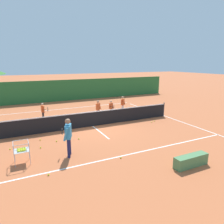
% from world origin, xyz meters
% --- Properties ---
extents(ground_plane, '(120.00, 120.00, 0.00)m').
position_xyz_m(ground_plane, '(0.00, 0.00, 0.00)').
color(ground_plane, '#BC6038').
extents(line_baseline_near, '(11.66, 0.08, 0.01)m').
position_xyz_m(line_baseline_near, '(0.00, -4.56, 0.00)').
color(line_baseline_near, white).
rests_on(line_baseline_near, ground).
extents(line_baseline_far, '(11.66, 0.08, 0.01)m').
position_xyz_m(line_baseline_far, '(0.00, 5.76, 0.00)').
color(line_baseline_far, white).
rests_on(line_baseline_far, ground).
extents(line_sideline_east, '(0.08, 10.32, 0.01)m').
position_xyz_m(line_sideline_east, '(5.83, 0.00, 0.00)').
color(line_sideline_east, white).
rests_on(line_sideline_east, ground).
extents(line_service_center, '(0.08, 5.03, 0.01)m').
position_xyz_m(line_service_center, '(0.00, 0.00, 0.00)').
color(line_service_center, white).
rests_on(line_service_center, ground).
extents(tennis_net, '(11.51, 0.08, 1.05)m').
position_xyz_m(tennis_net, '(0.00, 0.00, 0.50)').
color(tennis_net, '#333338').
rests_on(tennis_net, ground).
extents(instructor, '(0.48, 0.84, 1.69)m').
position_xyz_m(instructor, '(-2.41, -3.53, 1.01)').
color(instructor, '#191E4C').
rests_on(instructor, ground).
extents(student_0, '(0.42, 0.59, 1.24)m').
position_xyz_m(student_0, '(-2.65, 2.76, 0.75)').
color(student_0, black).
rests_on(student_0, ground).
extents(student_1, '(0.49, 0.48, 1.35)m').
position_xyz_m(student_1, '(1.00, 1.53, 0.81)').
color(student_1, black).
rests_on(student_1, ground).
extents(student_2, '(0.48, 0.64, 1.22)m').
position_xyz_m(student_2, '(2.10, 1.64, 0.74)').
color(student_2, black).
rests_on(student_2, ground).
extents(student_3, '(0.51, 0.48, 1.37)m').
position_xyz_m(student_3, '(3.39, 2.20, 0.82)').
color(student_3, silver).
rests_on(student_3, ground).
extents(ball_cart, '(0.58, 0.58, 0.90)m').
position_xyz_m(ball_cart, '(-4.27, -3.35, 0.58)').
color(ball_cart, '#B7B7BC').
rests_on(ball_cart, ground).
extents(tennis_ball_0, '(0.07, 0.07, 0.07)m').
position_xyz_m(tennis_ball_0, '(-3.45, -2.15, 0.03)').
color(tennis_ball_0, yellow).
rests_on(tennis_ball_0, ground).
extents(tennis_ball_1, '(0.07, 0.07, 0.07)m').
position_xyz_m(tennis_ball_1, '(-4.76, -1.70, 0.03)').
color(tennis_ball_1, yellow).
rests_on(tennis_ball_1, ground).
extents(tennis_ball_2, '(0.07, 0.07, 0.07)m').
position_xyz_m(tennis_ball_2, '(4.20, -0.87, 0.03)').
color(tennis_ball_2, yellow).
rests_on(tennis_ball_2, ground).
extents(tennis_ball_3, '(0.07, 0.07, 0.07)m').
position_xyz_m(tennis_ball_3, '(-1.47, -1.84, 0.03)').
color(tennis_ball_3, yellow).
rests_on(tennis_ball_3, ground).
extents(tennis_ball_4, '(0.07, 0.07, 0.07)m').
position_xyz_m(tennis_ball_4, '(-3.34, -1.10, 0.03)').
color(tennis_ball_4, yellow).
rests_on(tennis_ball_4, ground).
extents(tennis_ball_5, '(0.07, 0.07, 0.07)m').
position_xyz_m(tennis_ball_5, '(-3.49, -4.79, 0.03)').
color(tennis_ball_5, yellow).
rests_on(tennis_ball_5, ground).
extents(tennis_ball_6, '(0.07, 0.07, 0.07)m').
position_xyz_m(tennis_ball_6, '(-2.61, -1.66, 0.03)').
color(tennis_ball_6, yellow).
rests_on(tennis_ball_6, ground).
extents(tennis_ball_7, '(0.07, 0.07, 0.07)m').
position_xyz_m(tennis_ball_7, '(-0.49, -4.73, 0.03)').
color(tennis_ball_7, yellow).
rests_on(tennis_ball_7, ground).
extents(tennis_ball_8, '(0.07, 0.07, 0.07)m').
position_xyz_m(tennis_ball_8, '(3.90, -0.99, 0.03)').
color(tennis_ball_8, yellow).
rests_on(tennis_ball_8, ground).
extents(windscreen_fence, '(25.64, 0.08, 2.21)m').
position_xyz_m(windscreen_fence, '(0.00, 9.58, 1.10)').
color(windscreen_fence, '#286B33').
rests_on(windscreen_fence, ground).
extents(courtside_bench, '(1.50, 0.36, 0.46)m').
position_xyz_m(courtside_bench, '(1.68, -6.51, 0.23)').
color(courtside_bench, '#4C7F4C').
rests_on(courtside_bench, ground).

